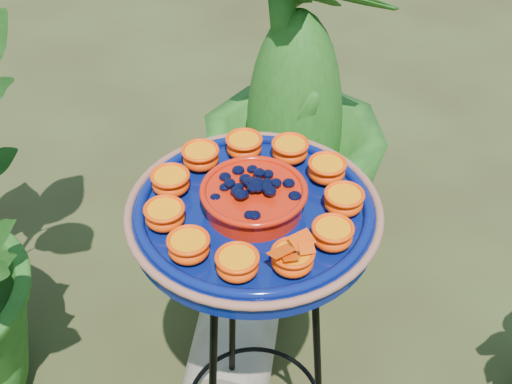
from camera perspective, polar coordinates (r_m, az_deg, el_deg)
tripod_stand at (r=1.47m, az=-0.14°, el=-11.93°), size 0.37×0.37×0.82m
feeder_dish at (r=1.20m, az=-0.17°, el=-1.39°), size 0.52×0.52×0.10m
driftwood_log at (r=2.04m, az=-1.14°, el=-8.93°), size 0.62×0.62×0.22m
shrub_back_right at (r=2.11m, az=3.14°, el=7.18°), size 0.80×0.80×1.01m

